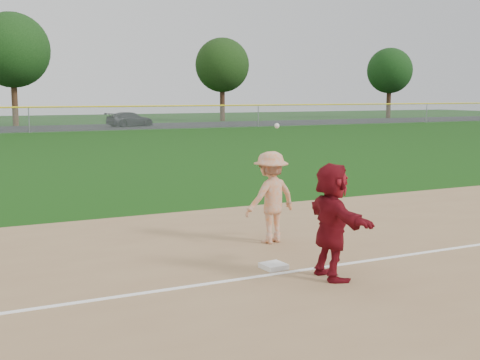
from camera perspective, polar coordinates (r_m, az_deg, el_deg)
name	(u,v)px	position (r m, az deg, el deg)	size (l,w,h in m)	color
ground	(275,261)	(11.13, 3.33, -7.64)	(160.00, 160.00, 0.00)	#123C0B
foul_line	(297,271)	(10.45, 5.44, -8.57)	(60.00, 0.10, 0.01)	white
parking_asphalt	(22,129)	(55.71, -19.98, 4.58)	(120.00, 10.00, 0.01)	black
first_base	(274,266)	(10.56, 3.20, -8.15)	(0.39, 0.39, 0.09)	white
base_runner	(332,221)	(9.92, 8.71, -3.86)	(1.78, 0.57, 1.91)	maroon
car_right	(130,119)	(57.23, -10.39, 5.69)	(1.86, 4.57, 1.33)	black
first_base_play	(271,197)	(12.20, 2.93, -1.64)	(1.33, 1.25, 2.47)	#AFAFB2
outfield_fence	(28,108)	(49.67, -19.43, 6.49)	(110.00, 0.12, 110.00)	#999EA0
tree_2	(12,50)	(61.24, -20.81, 11.43)	(7.00, 7.00, 10.58)	#3C2616
tree_3	(222,65)	(67.93, -1.70, 10.82)	(6.00, 6.00, 9.19)	#371F14
tree_4	(390,71)	(78.06, 14.01, 10.01)	(5.60, 5.60, 8.67)	#321E12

